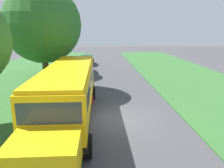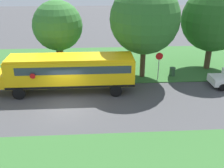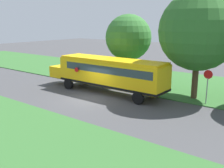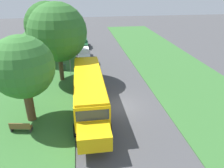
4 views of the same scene
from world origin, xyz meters
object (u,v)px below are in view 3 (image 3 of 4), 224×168
(stop_sign, at_px, (207,83))
(park_bench, at_px, (118,75))
(school_bus, at_px, (108,72))
(oak_tree_beside_bus, at_px, (127,38))
(oak_tree_roadside_mid, at_px, (200,30))

(stop_sign, xyz_separation_m, park_bench, (-3.48, -11.08, -1.26))
(school_bus, xyz_separation_m, park_bench, (-5.40, -2.87, -1.45))
(stop_sign, bearing_deg, oak_tree_beside_bus, -107.34)
(school_bus, bearing_deg, park_bench, -152.02)
(stop_sign, relative_size, park_bench, 1.65)
(school_bus, bearing_deg, oak_tree_roadside_mid, 111.98)
(oak_tree_roadside_mid, relative_size, stop_sign, 3.21)
(park_bench, bearing_deg, school_bus, 27.98)
(oak_tree_beside_bus, relative_size, stop_sign, 2.60)
(oak_tree_roadside_mid, bearing_deg, park_bench, -104.67)
(school_bus, height_order, oak_tree_beside_bus, oak_tree_beside_bus)
(oak_tree_beside_bus, relative_size, oak_tree_roadside_mid, 0.81)
(oak_tree_beside_bus, bearing_deg, park_bench, -108.20)
(stop_sign, bearing_deg, school_bus, -76.91)
(oak_tree_beside_bus, relative_size, park_bench, 4.29)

